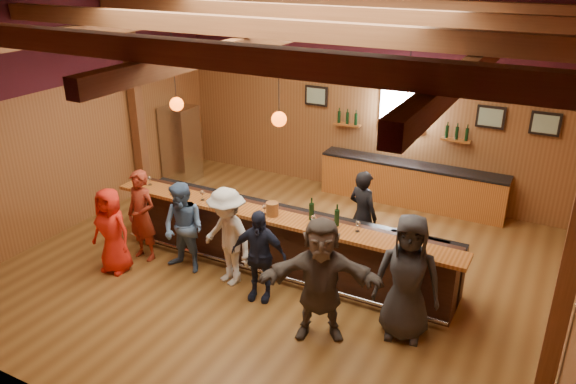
% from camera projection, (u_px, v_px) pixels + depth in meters
% --- Properties ---
extents(room, '(9.04, 9.00, 4.52)m').
position_uv_depth(room, '(281.00, 86.00, 8.58)').
color(room, brown).
rests_on(room, ground).
extents(bar_counter, '(6.30, 1.07, 1.11)m').
position_uv_depth(bar_counter, '(285.00, 239.00, 9.71)').
color(bar_counter, black).
rests_on(bar_counter, ground).
extents(back_bar_cabinet, '(4.00, 0.52, 0.95)m').
position_uv_depth(back_bar_cabinet, '(411.00, 184.00, 12.12)').
color(back_bar_cabinet, '#934B1A').
rests_on(back_bar_cabinet, ground).
extents(window, '(0.95, 0.09, 0.95)m').
position_uv_depth(window, '(402.00, 109.00, 11.85)').
color(window, silver).
rests_on(window, room).
extents(framed_pictures, '(5.35, 0.05, 0.45)m').
position_uv_depth(framed_pictures, '(443.00, 111.00, 11.45)').
color(framed_pictures, black).
rests_on(framed_pictures, room).
extents(wine_shelves, '(3.00, 0.18, 0.30)m').
position_uv_depth(wine_shelves, '(399.00, 129.00, 11.97)').
color(wine_shelves, '#934B1A').
rests_on(wine_shelves, room).
extents(pendant_lights, '(4.24, 0.24, 1.37)m').
position_uv_depth(pendant_lights, '(279.00, 119.00, 8.73)').
color(pendant_lights, black).
rests_on(pendant_lights, room).
extents(stainless_fridge, '(0.70, 0.70, 1.80)m').
position_uv_depth(stainless_fridge, '(181.00, 144.00, 13.32)').
color(stainless_fridge, silver).
rests_on(stainless_fridge, ground).
extents(customer_orange, '(0.76, 0.51, 1.52)m').
position_uv_depth(customer_orange, '(112.00, 231.00, 9.49)').
color(customer_orange, red).
rests_on(customer_orange, ground).
extents(customer_redvest, '(0.63, 0.44, 1.66)m').
position_uv_depth(customer_redvest, '(142.00, 216.00, 9.86)').
color(customer_redvest, maroon).
rests_on(customer_redvest, ground).
extents(customer_denim, '(0.80, 0.64, 1.60)m').
position_uv_depth(customer_denim, '(184.00, 228.00, 9.47)').
color(customer_denim, '#4F709E').
rests_on(customer_denim, ground).
extents(customer_white, '(1.24, 0.95, 1.69)m').
position_uv_depth(customer_white, '(228.00, 237.00, 9.09)').
color(customer_white, silver).
rests_on(customer_white, ground).
extents(customer_navy, '(0.96, 0.55, 1.53)m').
position_uv_depth(customer_navy, '(259.00, 255.00, 8.70)').
color(customer_navy, '#1A1F34').
rests_on(customer_navy, ground).
extents(customer_brown, '(1.79, 1.20, 1.85)m').
position_uv_depth(customer_brown, '(321.00, 279.00, 7.77)').
color(customer_brown, '#4D443D').
rests_on(customer_brown, ground).
extents(customer_dark, '(1.03, 0.78, 1.90)m').
position_uv_depth(customer_dark, '(407.00, 278.00, 7.76)').
color(customer_dark, '#28282B').
rests_on(customer_dark, ground).
extents(bartender, '(0.70, 0.58, 1.65)m').
position_uv_depth(bartender, '(363.00, 215.00, 9.90)').
color(bartender, black).
rests_on(bartender, ground).
extents(ice_bucket, '(0.21, 0.21, 0.23)m').
position_uv_depth(ice_bucket, '(272.00, 209.00, 9.18)').
color(ice_bucket, olive).
rests_on(ice_bucket, bar_counter).
extents(bottle_a, '(0.08, 0.08, 0.38)m').
position_uv_depth(bottle_a, '(311.00, 211.00, 9.03)').
color(bottle_a, black).
rests_on(bottle_a, bar_counter).
extents(bottle_b, '(0.08, 0.08, 0.37)m').
position_uv_depth(bottle_b, '(337.00, 217.00, 8.83)').
color(bottle_b, black).
rests_on(bottle_b, bar_counter).
extents(glass_a, '(0.08, 0.08, 0.17)m').
position_uv_depth(glass_a, '(149.00, 179.00, 10.39)').
color(glass_a, silver).
rests_on(glass_a, bar_counter).
extents(glass_b, '(0.07, 0.07, 0.17)m').
position_uv_depth(glass_b, '(171.00, 188.00, 9.97)').
color(glass_b, silver).
rests_on(glass_b, bar_counter).
extents(glass_c, '(0.08, 0.08, 0.19)m').
position_uv_depth(glass_c, '(202.00, 193.00, 9.74)').
color(glass_c, silver).
rests_on(glass_c, bar_counter).
extents(glass_d, '(0.08, 0.08, 0.17)m').
position_uv_depth(glass_d, '(218.00, 198.00, 9.56)').
color(glass_d, silver).
rests_on(glass_d, bar_counter).
extents(glass_e, '(0.08, 0.08, 0.17)m').
position_uv_depth(glass_e, '(264.00, 208.00, 9.21)').
color(glass_e, silver).
rests_on(glass_e, bar_counter).
extents(glass_f, '(0.08, 0.08, 0.19)m').
position_uv_depth(glass_f, '(313.00, 218.00, 8.81)').
color(glass_f, silver).
rests_on(glass_f, bar_counter).
extents(glass_g, '(0.08, 0.08, 0.18)m').
position_uv_depth(glass_g, '(358.00, 224.00, 8.64)').
color(glass_g, silver).
rests_on(glass_g, bar_counter).
extents(glass_h, '(0.08, 0.08, 0.19)m').
position_uv_depth(glass_h, '(404.00, 240.00, 8.15)').
color(glass_h, silver).
rests_on(glass_h, bar_counter).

